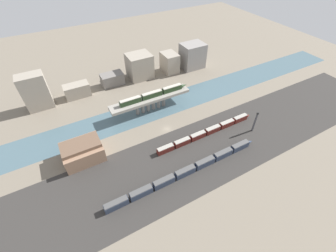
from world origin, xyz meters
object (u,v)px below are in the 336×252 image
train_yard_mid (207,132)px  warehouse_building (83,151)px  train_yard_near (187,171)px  signal_tower (255,122)px  train_on_bridge (154,94)px

train_yard_mid → warehouse_building: bearing=165.7°
train_yard_near → signal_tower: size_ratio=6.21×
warehouse_building → train_yard_mid: bearing=-14.3°
train_on_bridge → train_yard_near: 53.89m
train_on_bridge → train_yard_near: train_on_bridge is taller
train_yard_mid → warehouse_building: size_ratio=3.35×
train_on_bridge → train_yard_near: (-8.94, -52.38, -8.98)m
warehouse_building → signal_tower: signal_tower is taller
train_yard_near → signal_tower: 49.17m
signal_tower → warehouse_building: bearing=163.5°
train_yard_near → train_on_bridge: bearing=80.3°
train_yard_mid → warehouse_building: 66.14m
train_on_bridge → warehouse_building: 53.04m
train_on_bridge → train_yard_near: size_ratio=0.56×
train_yard_mid → signal_tower: 26.92m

